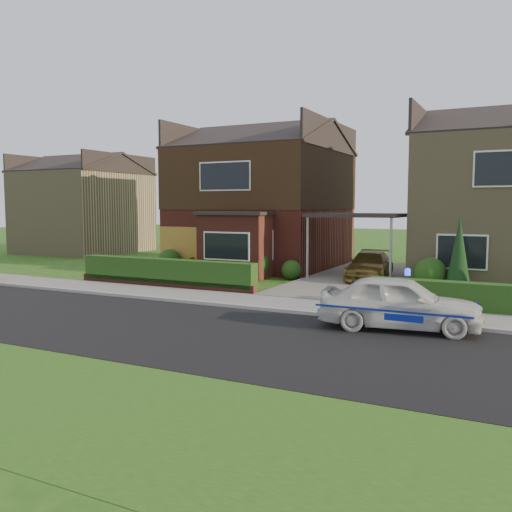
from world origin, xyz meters
The scene contains 23 objects.
ground centered at (0.00, 0.00, 0.00)m, with size 120.00×120.00×0.00m, color #1D4B14.
road centered at (0.00, 0.00, 0.00)m, with size 60.00×6.00×0.02m, color black.
kerb centered at (0.00, 3.05, 0.06)m, with size 60.00×0.16×0.12m, color #9E9993.
sidewalk centered at (0.00, 4.10, 0.05)m, with size 60.00×2.00×0.10m, color slate.
grass_verge centered at (0.00, -5.00, 0.00)m, with size 60.00×4.00×0.01m, color #1D4B14.
driveway centered at (0.00, 11.00, 0.06)m, with size 3.80×12.00×0.12m, color #666059.
house_left centered at (-5.78, 13.90, 3.81)m, with size 7.50×9.53×7.25m.
carport_link centered at (0.00, 10.95, 2.66)m, with size 3.80×3.00×2.77m.
garage_door centered at (-8.25, 9.96, 1.05)m, with size 2.20×0.10×2.10m, color brown.
dwarf_wall centered at (-5.80, 5.30, 0.18)m, with size 7.70×0.25×0.36m, color maroon.
hedge_left centered at (-5.80, 5.45, 0.00)m, with size 7.50×0.55×0.90m, color #163410.
hedge_right centered at (5.80, 5.35, 0.00)m, with size 7.50×0.55×0.80m, color #163410.
shrub_left_far centered at (-8.50, 9.50, 0.54)m, with size 1.08×1.08×1.08m, color #163410.
shrub_left_mid centered at (-4.00, 9.30, 0.66)m, with size 1.32×1.32×1.32m, color #163410.
shrub_left_near centered at (-2.40, 9.60, 0.42)m, with size 0.84×0.84×0.84m, color #163410.
shrub_right_near centered at (3.20, 9.40, 0.60)m, with size 1.20×1.20×1.20m, color #163410.
conifer_a centered at (4.20, 9.20, 1.30)m, with size 0.90×0.90×2.60m, color black.
neighbour_left centered at (-20.00, 16.00, 2.60)m, with size 6.50×7.00×5.20m, color #927D5A.
police_car centered at (3.54, 2.40, 0.68)m, with size 3.65×4.15×1.52m.
driveway_car centered at (0.69, 10.40, 0.67)m, with size 1.55×3.82×1.11m, color brown.
potted_plant_a centered at (-6.62, 9.00, 0.39)m, with size 0.41×0.28×0.77m, color gray.
potted_plant_b centered at (-7.03, 9.00, 0.41)m, with size 0.45×0.36×0.82m, color gray.
potted_plant_c centered at (-5.06, 9.00, 0.37)m, with size 0.41×0.41×0.74m, color gray.
Camera 1 is at (6.27, -11.15, 3.12)m, focal length 38.00 mm.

